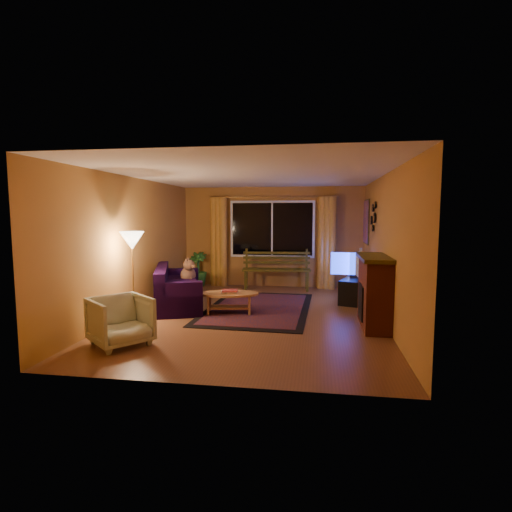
# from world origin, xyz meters

# --- Properties ---
(floor) EXTENTS (4.50, 6.00, 0.02)m
(floor) POSITION_xyz_m (0.00, 0.00, -0.01)
(floor) COLOR brown
(floor) RESTS_ON ground
(ceiling) EXTENTS (4.50, 6.00, 0.02)m
(ceiling) POSITION_xyz_m (0.00, 0.00, 2.51)
(ceiling) COLOR white
(ceiling) RESTS_ON ground
(wall_back) EXTENTS (4.50, 0.02, 2.50)m
(wall_back) POSITION_xyz_m (0.00, 3.01, 1.25)
(wall_back) COLOR #B97C35
(wall_back) RESTS_ON ground
(wall_left) EXTENTS (0.02, 6.00, 2.50)m
(wall_left) POSITION_xyz_m (-2.26, 0.00, 1.25)
(wall_left) COLOR #B97C35
(wall_left) RESTS_ON ground
(wall_right) EXTENTS (0.02, 6.00, 2.50)m
(wall_right) POSITION_xyz_m (2.26, 0.00, 1.25)
(wall_right) COLOR #B97C35
(wall_right) RESTS_ON ground
(window) EXTENTS (2.00, 0.02, 1.30)m
(window) POSITION_xyz_m (0.00, 2.94, 1.45)
(window) COLOR black
(window) RESTS_ON wall_back
(curtain_rod) EXTENTS (3.20, 0.03, 0.03)m
(curtain_rod) POSITION_xyz_m (0.00, 2.90, 2.25)
(curtain_rod) COLOR #BF8C3F
(curtain_rod) RESTS_ON wall_back
(curtain_left) EXTENTS (0.36, 0.36, 2.24)m
(curtain_left) POSITION_xyz_m (-1.35, 2.88, 1.12)
(curtain_left) COLOR gold
(curtain_left) RESTS_ON ground
(curtain_right) EXTENTS (0.36, 0.36, 2.24)m
(curtain_right) POSITION_xyz_m (1.35, 2.88, 1.12)
(curtain_right) COLOR gold
(curtain_right) RESTS_ON ground
(bench) EXTENTS (1.67, 0.63, 0.49)m
(bench) POSITION_xyz_m (0.16, 2.51, 0.24)
(bench) COLOR #3B320B
(bench) RESTS_ON ground
(potted_plant) EXTENTS (0.57, 0.57, 0.87)m
(potted_plant) POSITION_xyz_m (-1.87, 2.70, 0.44)
(potted_plant) COLOR #235B1E
(potted_plant) RESTS_ON ground
(sofa) EXTENTS (1.45, 2.13, 0.80)m
(sofa) POSITION_xyz_m (-1.58, 0.48, 0.40)
(sofa) COLOR black
(sofa) RESTS_ON ground
(dog) EXTENTS (0.49, 0.58, 0.53)m
(dog) POSITION_xyz_m (-1.53, 0.93, 0.66)
(dog) COLOR brown
(dog) RESTS_ON sofa
(armchair) EXTENTS (1.00, 1.00, 0.75)m
(armchair) POSITION_xyz_m (-1.57, -1.90, 0.38)
(armchair) COLOR beige
(armchair) RESTS_ON ground
(floor_lamp) EXTENTS (0.31, 0.31, 1.54)m
(floor_lamp) POSITION_xyz_m (-1.93, -0.75, 0.77)
(floor_lamp) COLOR #BF8C3F
(floor_lamp) RESTS_ON ground
(rug) EXTENTS (2.03, 3.11, 0.02)m
(rug) POSITION_xyz_m (0.01, 0.53, 0.01)
(rug) COLOR #621C0B
(rug) RESTS_ON ground
(coffee_table) EXTENTS (1.23, 1.23, 0.39)m
(coffee_table) POSITION_xyz_m (-0.46, 0.07, 0.20)
(coffee_table) COLOR #B87A43
(coffee_table) RESTS_ON ground
(tv_console) EXTENTS (0.75, 1.26, 0.50)m
(tv_console) POSITION_xyz_m (1.92, 1.50, 0.25)
(tv_console) COLOR black
(tv_console) RESTS_ON ground
(television) EXTENTS (0.23, 1.02, 0.59)m
(television) POSITION_xyz_m (1.92, 1.50, 0.79)
(television) COLOR black
(television) RESTS_ON tv_console
(fireplace) EXTENTS (0.40, 1.20, 1.10)m
(fireplace) POSITION_xyz_m (2.05, -0.40, 0.55)
(fireplace) COLOR maroon
(fireplace) RESTS_ON ground
(mirror_cluster) EXTENTS (0.06, 0.60, 0.56)m
(mirror_cluster) POSITION_xyz_m (2.21, 1.30, 1.80)
(mirror_cluster) COLOR black
(mirror_cluster) RESTS_ON wall_right
(painting) EXTENTS (0.04, 0.76, 0.96)m
(painting) POSITION_xyz_m (2.22, 2.45, 1.65)
(painting) COLOR #EA5625
(painting) RESTS_ON wall_right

